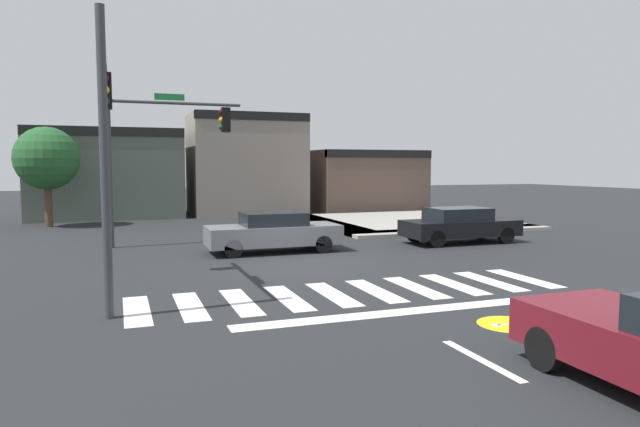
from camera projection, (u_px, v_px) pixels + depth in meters
ground_plane at (298, 262)px, 17.69m from camera, size 120.00×120.00×0.00m
crosswalk_near at (354, 292)px, 13.47m from camera, size 10.47×2.62×0.01m
bike_detector_marking at (509, 324)px, 10.77m from camera, size 1.20×1.20×0.01m
curb_corner_northeast at (398, 222)px, 29.39m from camera, size 10.00×10.60×0.15m
storefront_row at (232, 172)px, 35.62m from camera, size 24.38×6.18×6.21m
traffic_signal_northwest at (162, 140)px, 21.13m from camera, size 4.96×0.32×5.73m
traffic_signal_southwest at (105, 114)px, 12.60m from camera, size 0.32×5.21×6.10m
car_gray at (273, 232)px, 19.70m from camera, size 4.63×1.77×1.41m
car_black at (459, 225)px, 22.05m from camera, size 4.55×1.85×1.40m
roadside_tree at (47, 159)px, 27.64m from camera, size 3.09×3.09×4.95m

